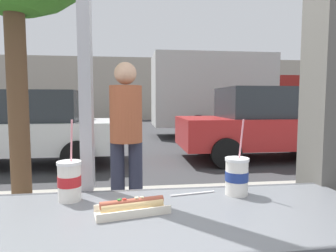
% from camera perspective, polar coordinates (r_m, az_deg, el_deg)
% --- Properties ---
extents(ground_plane, '(60.00, 60.00, 0.00)m').
position_cam_1_polar(ground_plane, '(9.28, -8.31, -3.75)').
color(ground_plane, '#38383A').
extents(sidewalk_strip, '(16.00, 2.80, 0.14)m').
position_cam_1_polar(sidewalk_strip, '(3.08, -10.71, -20.54)').
color(sidewalk_strip, '#9E998E').
rests_on(sidewalk_strip, ground).
extents(window_wall, '(2.84, 0.20, 2.90)m').
position_cam_1_polar(window_wall, '(1.32, -16.21, 20.30)').
color(window_wall, '#56544F').
rests_on(window_wall, ground).
extents(building_facade_far, '(28.00, 1.20, 4.61)m').
position_cam_1_polar(building_facade_far, '(22.21, -7.75, 7.24)').
color(building_facade_far, '#A89E8E').
rests_on(building_facade_far, ground).
extents(soda_cup_left, '(0.09, 0.09, 0.31)m').
position_cam_1_polar(soda_cup_left, '(1.17, -18.89, -10.09)').
color(soda_cup_left, silver).
rests_on(soda_cup_left, window_counter).
extents(soda_cup_right, '(0.10, 0.10, 0.31)m').
position_cam_1_polar(soda_cup_right, '(1.21, 13.42, -9.49)').
color(soda_cup_right, silver).
rests_on(soda_cup_right, window_counter).
extents(hotdog_tray_far, '(0.26, 0.14, 0.05)m').
position_cam_1_polar(hotdog_tray_far, '(1.01, -7.06, -15.53)').
color(hotdog_tray_far, beige).
rests_on(hotdog_tray_far, window_counter).
extents(loose_straw, '(0.19, 0.04, 0.01)m').
position_cam_1_polar(loose_straw, '(1.20, 4.91, -13.16)').
color(loose_straw, white).
rests_on(loose_straw, window_counter).
extents(parked_car_white, '(4.25, 1.99, 1.61)m').
position_cam_1_polar(parked_car_white, '(6.97, -26.52, -0.24)').
color(parked_car_white, silver).
rests_on(parked_car_white, ground).
extents(parked_car_red, '(4.17, 1.95, 1.71)m').
position_cam_1_polar(parked_car_red, '(7.32, 18.90, 0.54)').
color(parked_car_red, red).
rests_on(parked_car_red, ground).
extents(box_truck, '(6.29, 2.44, 3.15)m').
position_cam_1_polar(box_truck, '(11.75, 11.68, 6.26)').
color(box_truck, beige).
rests_on(box_truck, ground).
extents(pedestrian, '(0.32, 0.32, 1.63)m').
position_cam_1_polar(pedestrian, '(2.91, -8.27, -1.32)').
color(pedestrian, '#2B2D41').
rests_on(pedestrian, sidewalk_strip).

